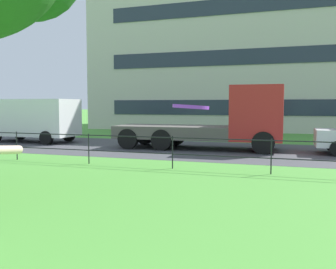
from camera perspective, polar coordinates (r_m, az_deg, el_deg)
name	(u,v)px	position (r m, az deg, el deg)	size (l,w,h in m)	color
street_strip	(209,150)	(16.46, 6.24, -2.32)	(80.00, 7.09, 0.01)	#424247
park_fence	(173,147)	(11.52, 0.69, -1.91)	(29.18, 0.04, 1.00)	black
frisbee	(191,107)	(2.79, 3.46, 4.19)	(0.34, 0.34, 0.04)	purple
panel_van_left	(31,118)	(21.13, -19.99, 2.38)	(5.03, 2.16, 2.24)	white
flatbed_truck_center	(223,122)	(16.58, 8.23, 1.92)	(7.36, 2.61, 2.75)	#B22323
apartment_building_background	(287,40)	(33.64, 17.55, 13.40)	(30.72, 12.56, 14.56)	beige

